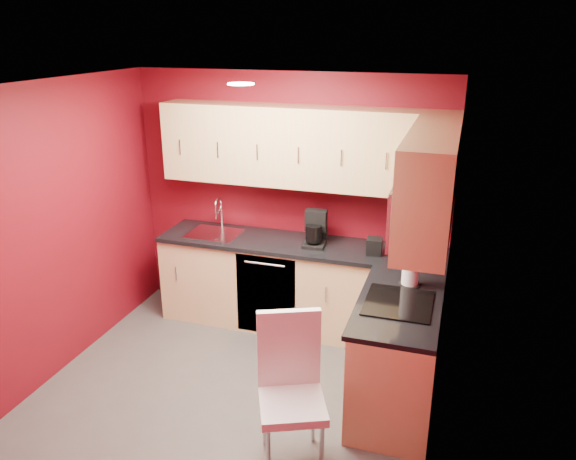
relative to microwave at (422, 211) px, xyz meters
The scene contains 21 objects.
floor 2.18m from the microwave, behind, with size 3.20×3.20×0.00m, color #474543.
ceiling 1.64m from the microwave, behind, with size 3.20×3.20×0.00m, color white.
wall_back 1.95m from the microwave, 136.99° to the left, with size 3.20×3.20×0.00m, color #610913.
wall_front 2.24m from the microwave, 129.35° to the right, with size 3.20×3.20×0.00m, color #610913.
wall_left 3.03m from the microwave, behind, with size 3.00×3.00×0.00m, color #610913.
wall_right 0.50m from the microwave, 44.09° to the right, with size 3.00×3.00×0.00m, color #610913.
base_cabinets_back 1.98m from the microwave, 140.04° to the left, with size 2.80×0.60×0.87m, color #D3B878.
base_cabinets_right 1.23m from the microwave, 151.81° to the left, with size 0.60×1.30×0.87m, color #D3B878.
countertop_back 1.73m from the microwave, 140.47° to the left, with size 2.80×0.63×0.04m, color black.
countertop_right 0.78m from the microwave, 162.04° to the left, with size 0.63×1.27×0.04m, color black.
upper_cabinets_back 1.65m from the microwave, 136.69° to the left, with size 2.80×0.35×0.75m, color tan.
upper_cabinets_right 0.33m from the microwave, 82.65° to the left, with size 0.35×1.55×0.75m.
microwave is the anchor object (origin of this frame).
cooktop 0.75m from the microwave, behind, with size 0.50×0.55×0.01m, color black.
sink 2.43m from the microwave, 154.40° to the left, with size 0.52×0.42×0.35m.
dishwasher_front 2.02m from the microwave, 153.81° to the left, with size 0.60×0.02×0.82m, color black.
downlight 1.62m from the microwave, behind, with size 0.20×0.20×0.01m, color white.
coffee_maker 1.53m from the microwave, 137.03° to the left, with size 0.20×0.27×0.34m, color black, non-canonical shape.
napkin_holder 1.24m from the microwave, 116.12° to the left, with size 0.14×0.14×0.15m, color black, non-canonical shape.
paper_towel 0.70m from the microwave, 101.34° to the left, with size 0.18×0.18×0.31m, color white, non-canonical shape.
dining_chair 1.57m from the microwave, 129.06° to the right, with size 0.44×0.46×1.09m, color silver, non-canonical shape.
Camera 1 is at (1.63, -3.68, 2.88)m, focal length 35.00 mm.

